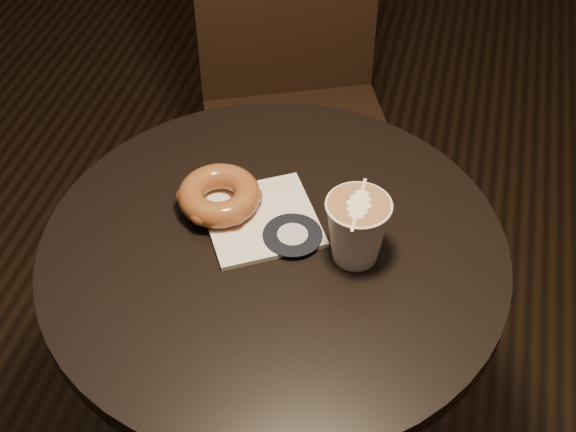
{
  "coord_description": "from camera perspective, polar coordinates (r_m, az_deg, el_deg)",
  "views": [
    {
      "loc": [
        0.21,
        -0.78,
        1.62
      ],
      "look_at": [
        0.01,
        0.03,
        0.79
      ],
      "focal_mm": 50.0,
      "sensor_mm": 36.0,
      "label": 1
    }
  ],
  "objects": [
    {
      "name": "pastry_bag",
      "position": [
        1.22,
        -1.93,
        -0.23
      ],
      "size": [
        0.22,
        0.22,
        0.01
      ],
      "primitive_type": "cube",
      "rotation": [
        0.0,
        0.0,
        0.53
      ],
      "color": "white",
      "rests_on": "cafe_table"
    },
    {
      "name": "cafe_table",
      "position": [
        1.35,
        -0.93,
        -7.85
      ],
      "size": [
        0.7,
        0.7,
        0.75
      ],
      "color": "black",
      "rests_on": "ground"
    },
    {
      "name": "chair",
      "position": [
        1.82,
        0.39,
        9.89
      ],
      "size": [
        0.54,
        0.54,
        1.03
      ],
      "rotation": [
        0.0,
        0.0,
        0.41
      ],
      "color": "black",
      "rests_on": "ground"
    },
    {
      "name": "latte_cup",
      "position": [
        1.14,
        4.91,
        -1.02
      ],
      "size": [
        0.09,
        0.09,
        0.11
      ],
      "primitive_type": null,
      "color": "silver",
      "rests_on": "cafe_table"
    },
    {
      "name": "doughnut",
      "position": [
        1.23,
        -4.92,
        1.48
      ],
      "size": [
        0.13,
        0.13,
        0.04
      ],
      "primitive_type": "torus",
      "color": "brown",
      "rests_on": "pastry_bag"
    }
  ]
}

